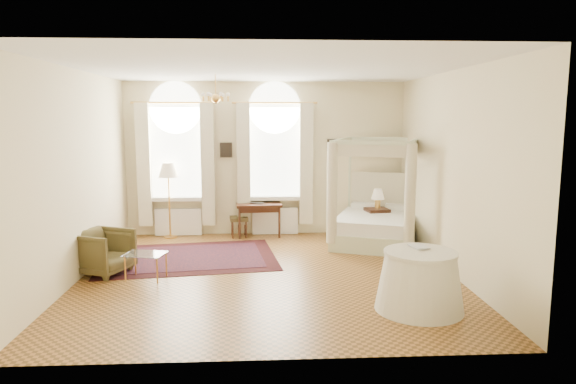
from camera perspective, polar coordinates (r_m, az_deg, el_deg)
The scene contains 18 objects.
ground at distance 8.52m, azimuth -2.21°, elevation -9.11°, with size 6.00×6.00×0.00m, color #9C642D.
room_walls at distance 8.15m, azimuth -2.29°, elevation 4.29°, with size 6.00×6.00×6.00m.
window_left at distance 11.20m, azimuth -12.28°, elevation 2.69°, with size 1.62×0.27×3.29m.
window_right at distance 11.06m, azimuth -1.46°, elevation 2.81°, with size 1.62×0.27×3.29m.
chandelier at distance 9.37m, azimuth -8.04°, elevation 10.41°, with size 0.51×0.45×0.50m.
wall_pictures at distance 11.12m, azimuth -2.07°, elevation 4.92°, with size 2.54×0.03×0.39m.
canopy_bed at distance 10.54m, azimuth 9.70°, elevation -3.12°, with size 2.15×2.36×2.12m.
nightstand at distance 11.02m, azimuth 9.82°, elevation -3.47°, with size 0.45×0.41×0.65m, color #3C1C10.
nightstand_lamp at distance 10.99m, azimuth 9.96°, elevation -0.37°, with size 0.28×0.28×0.40m.
writing_desk at distance 11.00m, azimuth -3.26°, elevation -1.83°, with size 0.99×0.57×0.72m.
laptop at distance 11.01m, azimuth -3.38°, elevation -1.20°, with size 0.33×0.22×0.03m, color black.
stool at distance 11.06m, azimuth -5.48°, elevation -3.13°, with size 0.41×0.41×0.43m.
armchair at distance 8.97m, azimuth -19.86°, elevation -6.29°, with size 0.78×0.80×0.73m, color #483E1F.
coffee_table at distance 8.48m, azimuth -15.55°, elevation -6.86°, with size 0.70×0.56×0.42m.
floor_lamp at distance 11.06m, azimuth -13.16°, elevation 1.96°, with size 0.41×0.41×1.60m.
oriental_rug at distance 9.63m, azimuth -10.91°, elevation -7.15°, with size 3.37×2.62×0.01m.
side_table at distance 7.14m, azimuth 14.41°, elevation -9.56°, with size 1.17×1.17×0.80m.
book at distance 7.15m, azimuth 13.61°, elevation -5.99°, with size 0.21×0.28×0.03m, color black.
Camera 1 is at (-0.12, -8.13, 2.56)m, focal length 32.00 mm.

